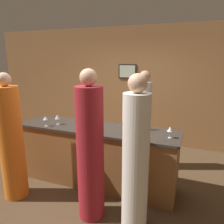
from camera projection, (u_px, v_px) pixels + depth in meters
name	position (u px, v px, depth m)	size (l,w,h in m)	color
ground_plane	(98.00, 182.00, 3.73)	(14.00, 14.00, 0.00)	#4C3823
back_wall	(134.00, 86.00, 5.35)	(8.00, 0.08, 2.80)	olive
bar_counter	(97.00, 155.00, 3.61)	(2.63, 0.69, 0.98)	brown
bartender	(143.00, 123.00, 4.07)	(0.28, 0.28, 1.85)	silver
guest_0	(135.00, 159.00, 2.60)	(0.32, 0.32, 1.90)	silver
guest_1	(90.00, 152.00, 2.74)	(0.34, 0.34, 1.95)	maroon
guest_2	(11.00, 142.00, 3.18)	(0.35, 0.35, 1.88)	orange
wine_bottle_0	(143.00, 123.00, 3.35)	(0.07, 0.07, 0.29)	black
wine_glass_0	(170.00, 129.00, 3.00)	(0.08, 0.08, 0.16)	silver
wine_glass_1	(45.00, 118.00, 3.53)	(0.08, 0.08, 0.16)	silver
wine_glass_2	(125.00, 127.00, 3.14)	(0.07, 0.07, 0.15)	silver
wine_glass_3	(57.00, 117.00, 3.62)	(0.08, 0.08, 0.17)	silver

